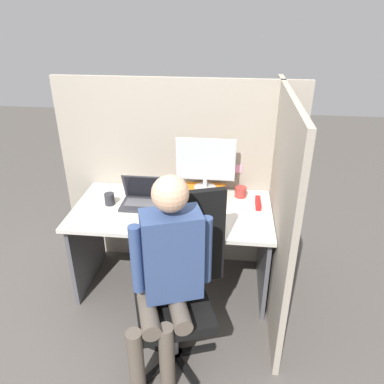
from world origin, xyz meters
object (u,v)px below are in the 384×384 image
at_px(monitor, 205,162).
at_px(coffee_mug, 241,192).
at_px(person, 168,269).
at_px(pen_cup, 110,199).
at_px(stapler, 258,203).
at_px(laptop, 144,199).
at_px(office_chair, 182,281).
at_px(paper_box, 205,192).
at_px(carrot_toy, 203,228).

xyz_separation_m(monitor, coffee_mug, (0.29, 0.03, -0.26)).
height_order(person, pen_cup, person).
height_order(stapler, person, person).
height_order(monitor, coffee_mug, monitor).
bearing_deg(person, stapler, 57.83).
bearing_deg(coffee_mug, pen_cup, -166.45).
bearing_deg(stapler, laptop, -174.98).
xyz_separation_m(office_chair, coffee_mug, (0.36, 0.86, 0.22)).
bearing_deg(pen_cup, coffee_mug, 13.55).
distance_m(paper_box, pen_cup, 0.76).
distance_m(monitor, stapler, 0.51).
height_order(monitor, stapler, monitor).
bearing_deg(person, monitor, 82.29).
bearing_deg(pen_cup, paper_box, 16.10).
height_order(carrot_toy, person, person).
xyz_separation_m(person, coffee_mug, (0.42, 1.02, 0.00)).
height_order(person, coffee_mug, person).
bearing_deg(paper_box, person, -97.73).
xyz_separation_m(carrot_toy, person, (-0.16, -0.48, 0.01)).
xyz_separation_m(coffee_mug, pen_cup, (-1.01, -0.24, 0.01)).
relative_size(office_chair, person, 0.84).
xyz_separation_m(monitor, carrot_toy, (0.03, -0.51, -0.28)).
relative_size(paper_box, stapler, 1.98).
relative_size(paper_box, coffee_mug, 3.50).
relative_size(paper_box, person, 0.24).
height_order(carrot_toy, coffee_mug, coffee_mug).
bearing_deg(pen_cup, monitor, 16.30).
bearing_deg(paper_box, office_chair, -95.43).
relative_size(monitor, carrot_toy, 4.02).
bearing_deg(person, carrot_toy, 71.19).
relative_size(stapler, pen_cup, 1.77).
distance_m(carrot_toy, person, 0.51).
bearing_deg(monitor, pen_cup, -163.70).
height_order(monitor, office_chair, monitor).
distance_m(stapler, coffee_mug, 0.20).
height_order(laptop, pen_cup, laptop).
bearing_deg(carrot_toy, person, -108.81).
distance_m(laptop, person, 0.87).
xyz_separation_m(monitor, stapler, (0.42, -0.11, -0.28)).
distance_m(paper_box, person, 1.00).
bearing_deg(carrot_toy, pen_cup, 158.48).
xyz_separation_m(monitor, pen_cup, (-0.73, -0.21, -0.25)).
distance_m(office_chair, pen_cup, 0.92).
xyz_separation_m(paper_box, coffee_mug, (0.29, 0.03, 0.00)).
distance_m(monitor, carrot_toy, 0.58).
relative_size(monitor, laptop, 1.38).
xyz_separation_m(laptop, stapler, (0.88, 0.08, -0.02)).
distance_m(person, coffee_mug, 1.11).
relative_size(paper_box, monitor, 0.70).
relative_size(office_chair, coffee_mug, 12.27).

